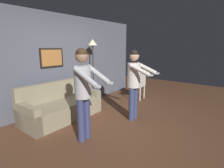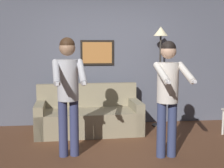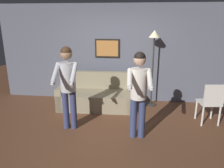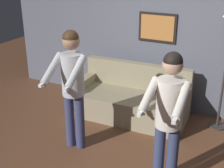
# 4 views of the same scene
# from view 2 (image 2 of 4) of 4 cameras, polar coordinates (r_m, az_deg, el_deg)

# --- Properties ---
(ground_plane) EXTENTS (12.00, 12.00, 0.00)m
(ground_plane) POSITION_cam_2_polar(r_m,az_deg,el_deg) (4.65, 1.72, -13.07)
(ground_plane) COLOR brown
(back_wall_assembly) EXTENTS (6.40, 0.09, 2.60)m
(back_wall_assembly) POSITION_cam_2_polar(r_m,az_deg,el_deg) (6.31, -0.80, 4.43)
(back_wall_assembly) COLOR #555866
(back_wall_assembly) RESTS_ON ground_plane
(couch) EXTENTS (1.93, 0.92, 0.87)m
(couch) POSITION_cam_2_polar(r_m,az_deg,el_deg) (5.79, -4.29, -6.11)
(couch) COLOR gray
(couch) RESTS_ON ground_plane
(torchiere_lamp) EXTENTS (0.29, 0.29, 1.95)m
(torchiere_lamp) POSITION_cam_2_polar(r_m,az_deg,el_deg) (6.14, 8.86, 6.69)
(torchiere_lamp) COLOR #332D28
(torchiere_lamp) RESTS_ON ground_plane
(person_standing_left) EXTENTS (0.48, 0.69, 1.71)m
(person_standing_left) POSITION_cam_2_polar(r_m,az_deg,el_deg) (4.44, -8.04, -0.27)
(person_standing_left) COLOR navy
(person_standing_left) RESTS_ON ground_plane
(person_standing_right) EXTENTS (0.45, 0.70, 1.67)m
(person_standing_right) POSITION_cam_2_polar(r_m,az_deg,el_deg) (4.44, 10.22, -0.75)
(person_standing_right) COLOR navy
(person_standing_right) RESTS_ON ground_plane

